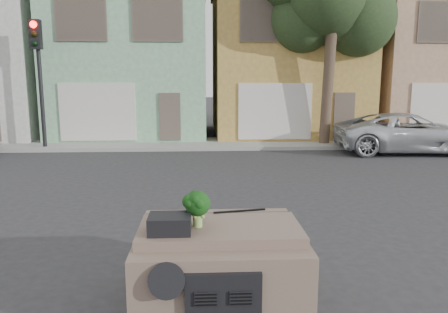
{
  "coord_description": "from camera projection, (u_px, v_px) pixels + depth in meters",
  "views": [
    {
      "loc": [
        -0.21,
        -8.11,
        2.84
      ],
      "look_at": [
        0.24,
        0.5,
        1.3
      ],
      "focal_mm": 35.0,
      "sensor_mm": 36.0,
      "label": 1
    }
  ],
  "objects": [
    {
      "name": "townhouse_mint",
      "position": [
        135.0,
        60.0,
        21.89
      ],
      "size": [
        7.2,
        8.2,
        7.55
      ],
      "primitive_type": "cube",
      "color": "#84B78F",
      "rests_on": "ground"
    },
    {
      "name": "car_dashboard",
      "position": [
        220.0,
        264.0,
        5.44
      ],
      "size": [
        2.0,
        1.8,
        1.12
      ],
      "primitive_type": "cube",
      "color": "#715C4F",
      "rests_on": "ground"
    },
    {
      "name": "sidewalk",
      "position": [
        206.0,
        144.0,
        18.79
      ],
      "size": [
        40.0,
        3.0,
        0.15
      ],
      "primitive_type": "cube",
      "color": "gray",
      "rests_on": "ground"
    },
    {
      "name": "ground_plane",
      "position": [
        213.0,
        227.0,
        8.48
      ],
      "size": [
        120.0,
        120.0,
        0.0
      ],
      "primitive_type": "plane",
      "color": "#303033",
      "rests_on": "ground"
    },
    {
      "name": "wiper_arm",
      "position": [
        240.0,
        211.0,
        5.72
      ],
      "size": [
        0.69,
        0.15,
        0.02
      ],
      "primitive_type": "cube",
      "rotation": [
        0.0,
        0.0,
        0.17
      ],
      "color": "black",
      "rests_on": "car_dashboard"
    },
    {
      "name": "broccoli",
      "position": [
        197.0,
        209.0,
        5.11
      ],
      "size": [
        0.46,
        0.46,
        0.44
      ],
      "primitive_type": "cube",
      "rotation": [
        0.0,
        0.0,
        1.89
      ],
      "color": "black",
      "rests_on": "car_dashboard"
    },
    {
      "name": "silver_pickup",
      "position": [
        407.0,
        152.0,
        17.0
      ],
      "size": [
        5.69,
        2.91,
        1.54
      ],
      "primitive_type": "imported",
      "rotation": [
        0.0,
        0.0,
        1.5
      ],
      "color": "silver",
      "rests_on": "ground"
    },
    {
      "name": "tree_near",
      "position": [
        329.0,
        43.0,
        17.63
      ],
      "size": [
        4.4,
        4.0,
        8.5
      ],
      "primitive_type": "cube",
      "color": "#263A1D",
      "rests_on": "ground"
    },
    {
      "name": "townhouse_beige",
      "position": [
        426.0,
        60.0,
        22.66
      ],
      "size": [
        7.2,
        8.2,
        7.55
      ],
      "primitive_type": "cube",
      "color": "tan",
      "rests_on": "ground"
    },
    {
      "name": "townhouse_tan",
      "position": [
        283.0,
        60.0,
        22.28
      ],
      "size": [
        7.2,
        8.2,
        7.55
      ],
      "primitive_type": "cube",
      "color": "#B48F43",
      "rests_on": "ground"
    },
    {
      "name": "instrument_hump",
      "position": [
        170.0,
        224.0,
        4.95
      ],
      "size": [
        0.48,
        0.38,
        0.2
      ],
      "primitive_type": "cube",
      "color": "black",
      "rests_on": "car_dashboard"
    },
    {
      "name": "traffic_signal",
      "position": [
        40.0,
        86.0,
        17.04
      ],
      "size": [
        0.4,
        0.4,
        5.1
      ],
      "primitive_type": "cube",
      "color": "black",
      "rests_on": "ground"
    }
  ]
}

